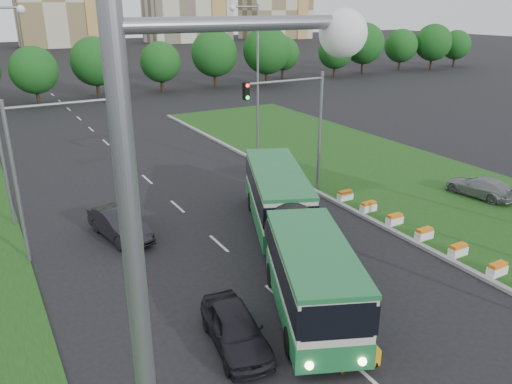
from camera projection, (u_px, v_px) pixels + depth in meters
ground at (334, 280)px, 23.09m from camera, size 360.00×360.00×0.00m
grass_median at (409, 182)px, 35.61m from camera, size 14.00×60.00×0.15m
median_kerb at (331, 199)px, 32.37m from camera, size 0.30×60.00×0.18m
lane_markings at (139, 172)px, 37.94m from camera, size 0.20×100.00×0.01m
flower_planters at (441, 241)px, 25.80m from camera, size 1.10×15.90×0.60m
traffic_mast_median at (300, 116)px, 31.55m from camera, size 5.76×0.32×8.00m
traffic_mast_left at (49, 153)px, 23.69m from camera, size 5.76×0.32×8.00m
street_lamps at (185, 119)px, 27.71m from camera, size 36.00×60.00×12.00m
tree_line at (150, 60)px, 70.83m from camera, size 120.00×8.00×9.00m
articulated_bus at (284, 228)px, 24.24m from camera, size 2.73×17.48×2.88m
car_left_near at (235, 328)px, 18.38m from camera, size 2.42×4.63×1.51m
car_left_far at (120, 224)px, 27.01m from camera, size 2.55×5.05×1.59m
car_median at (481, 187)px, 32.53m from camera, size 2.42×4.71×1.31m
pedestrian at (341, 350)px, 17.07m from camera, size 0.54×0.69×1.69m
shopping_trolley at (374, 357)px, 17.58m from camera, size 0.36×0.39×0.62m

